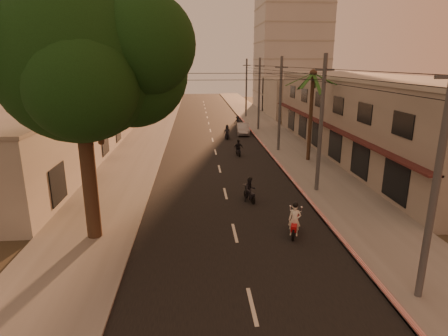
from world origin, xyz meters
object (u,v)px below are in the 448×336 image
at_px(parked_car, 243,129).
at_px(scooter_mid_b, 238,148).
at_px(scooter_far_b, 238,122).
at_px(scooter_far_a, 227,133).
at_px(palm_tree, 313,78).
at_px(broadleaf_tree, 87,62).
at_px(scooter_red, 295,221).
at_px(scooter_mid_a, 250,190).

bearing_deg(parked_car, scooter_mid_b, -95.43).
relative_size(scooter_far_b, parked_car, 0.42).
bearing_deg(scooter_far_a, palm_tree, -56.31).
distance_m(palm_tree, scooter_far_b, 19.31).
height_order(broadleaf_tree, scooter_mid_b, broadleaf_tree).
relative_size(broadleaf_tree, parked_car, 2.94).
relative_size(scooter_red, scooter_far_b, 1.05).
xyz_separation_m(scooter_mid_b, scooter_far_a, (-0.37, 7.97, 0.03)).
height_order(broadleaf_tree, scooter_far_a, broadleaf_tree).
distance_m(broadleaf_tree, scooter_far_a, 26.75).
height_order(scooter_red, scooter_mid_b, scooter_red).
relative_size(scooter_red, parked_car, 0.44).
relative_size(scooter_mid_a, parked_car, 0.39).
height_order(scooter_mid_b, scooter_far_b, scooter_far_b).
distance_m(broadleaf_tree, scooter_mid_a, 11.97).
bearing_deg(palm_tree, scooter_mid_b, 158.04).
bearing_deg(scooter_mid_a, palm_tree, 40.56).
bearing_deg(broadleaf_tree, scooter_red, -3.72).
xyz_separation_m(scooter_far_a, scooter_far_b, (2.05, 7.34, 0.04)).
distance_m(scooter_mid_a, scooter_mid_b, 11.93).
bearing_deg(scooter_red, scooter_far_a, 112.03).
relative_size(scooter_red, scooter_mid_b, 1.13).
bearing_deg(scooter_far_a, scooter_mid_b, -85.01).
bearing_deg(scooter_far_a, scooter_mid_a, -88.41).
height_order(scooter_mid_a, scooter_far_b, scooter_far_b).
height_order(palm_tree, scooter_red, palm_tree).
bearing_deg(scooter_far_b, palm_tree, -67.99).
relative_size(scooter_mid_a, scooter_far_b, 0.94).
xyz_separation_m(scooter_red, scooter_far_b, (0.76, 32.19, -0.03)).
relative_size(palm_tree, scooter_far_b, 4.75).
distance_m(scooter_mid_a, parked_car, 22.82).
distance_m(palm_tree, scooter_red, 16.59).
xyz_separation_m(palm_tree, scooter_mid_a, (-6.58, -9.51, -6.41)).
distance_m(scooter_mid_b, scooter_far_a, 7.98).
xyz_separation_m(palm_tree, scooter_red, (-5.03, -14.48, -6.34)).
relative_size(broadleaf_tree, palm_tree, 1.48).
bearing_deg(scooter_red, palm_tree, 89.86).
relative_size(broadleaf_tree, scooter_mid_b, 7.54).
bearing_deg(scooter_mid_a, scooter_far_a, 74.51).
relative_size(scooter_red, scooter_far_a, 1.07).
distance_m(scooter_red, scooter_mid_b, 16.90).
bearing_deg(scooter_far_a, parked_car, 54.46).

